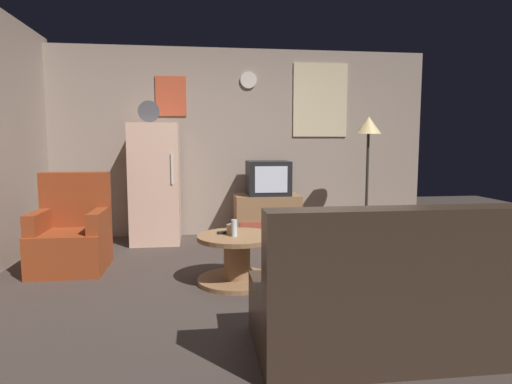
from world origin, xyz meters
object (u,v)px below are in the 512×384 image
armchair (72,236)px  standing_lamp (368,135)px  fridge (155,183)px  remote_control (225,232)px  tv_stand (267,217)px  couch (398,302)px  coffee_table (237,259)px  crt_tv (268,178)px  wine_glass (234,228)px  mug_ceramic_tan (231,229)px  book_stack (323,232)px  mug_ceramic_white (232,229)px

armchair → standing_lamp: bearing=13.9°
fridge → remote_control: fridge is taller
tv_stand → couch: 3.24m
armchair → fridge: bearing=56.7°
standing_lamp → coffee_table: (-1.80, -1.49, -1.14)m
crt_tv → remote_control: size_ratio=3.60×
wine_glass → fridge: bearing=115.0°
coffee_table → couch: 1.69m
standing_lamp → mug_ceramic_tan: (-1.86, -1.45, -0.88)m
crt_tv → armchair: size_ratio=0.56×
book_stack → tv_stand: bearing=176.0°
standing_lamp → wine_glass: (-1.83, -1.54, -0.85)m
wine_glass → mug_ceramic_white: size_ratio=1.67×
fridge → crt_tv: bearing=0.4°
wine_glass → standing_lamp: bearing=40.1°
tv_stand → couch: size_ratio=0.49×
tv_stand → standing_lamp: size_ratio=0.53×
wine_glass → mug_ceramic_white: wine_glass is taller
fridge → tv_stand: fridge is taller
coffee_table → remote_control: (-0.10, 0.09, 0.23)m
fridge → book_stack: 2.27m
wine_glass → remote_control: size_ratio=1.00×
wine_glass → remote_control: (-0.07, 0.14, -0.06)m
armchair → book_stack: (2.90, 1.07, -0.26)m
coffee_table → book_stack: 2.15m
armchair → book_stack: 3.10m
tv_stand → book_stack: tv_stand is taller
coffee_table → wine_glass: bearing=-118.6°
mug_ceramic_tan → book_stack: mug_ceramic_tan is taller
standing_lamp → remote_control: (-1.90, -1.40, -0.91)m
coffee_table → wine_glass: wine_glass is taller
armchair → couch: size_ratio=0.56×
fridge → coffee_table: (0.87, -1.76, -0.54)m
standing_lamp → coffee_table: bearing=-140.4°
standing_lamp → remote_control: standing_lamp is taller
crt_tv → remote_control: bearing=-111.6°
wine_glass → armchair: 1.73m
mug_ceramic_white → remote_control: 0.07m
mug_ceramic_tan → remote_control: mug_ceramic_tan is taller
tv_stand → couch: couch is taller
mug_ceramic_white → remote_control: mug_ceramic_white is taller
tv_stand → wine_glass: 1.92m
armchair → couch: armchair is taller
tv_stand → standing_lamp: standing_lamp is taller
tv_stand → book_stack: 0.78m
fridge → coffee_table: bearing=-63.6°
coffee_table → armchair: size_ratio=0.75×
couch → book_stack: couch is taller
crt_tv → armchair: crt_tv is taller
standing_lamp → mug_ceramic_tan: bearing=-142.1°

